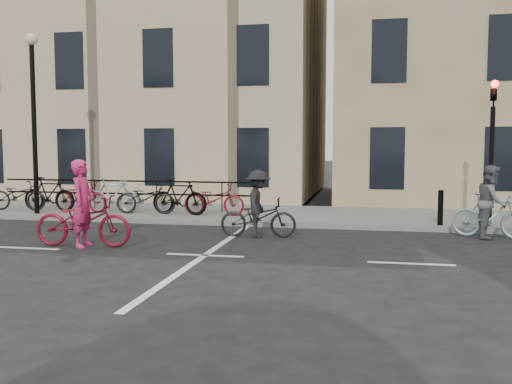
% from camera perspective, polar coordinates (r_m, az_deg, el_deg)
% --- Properties ---
extents(ground, '(120.00, 120.00, 0.00)m').
position_cam_1_polar(ground, '(11.54, -5.13, -6.35)').
color(ground, black).
rests_on(ground, ground).
extents(sidewalk, '(46.00, 4.00, 0.15)m').
position_cam_1_polar(sidewalk, '(18.46, -11.78, -1.92)').
color(sidewalk, slate).
rests_on(sidewalk, ground).
extents(building_west, '(20.00, 10.00, 10.00)m').
position_cam_1_polar(building_west, '(26.95, -15.99, 10.95)').
color(building_west, tan).
rests_on(building_west, sidewalk).
extents(traffic_light, '(0.18, 0.30, 3.90)m').
position_cam_1_polar(traffic_light, '(15.47, 22.55, 5.31)').
color(traffic_light, black).
rests_on(traffic_light, sidewalk).
extents(lamp_post, '(0.36, 0.36, 5.28)m').
position_cam_1_polar(lamp_post, '(18.12, -21.38, 8.53)').
color(lamp_post, black).
rests_on(lamp_post, sidewalk).
extents(bollard_east, '(0.14, 0.14, 0.90)m').
position_cam_1_polar(bollard_east, '(15.29, 17.97, -1.50)').
color(bollard_east, black).
rests_on(bollard_east, sidewalk).
extents(parked_bikes, '(8.30, 1.23, 1.05)m').
position_cam_1_polar(parked_bikes, '(17.67, -14.08, -0.42)').
color(parked_bikes, black).
rests_on(parked_bikes, sidewalk).
extents(cyclist_pink, '(2.19, 0.94, 1.90)m').
position_cam_1_polar(cyclist_pink, '(12.93, -16.91, -2.37)').
color(cyclist_pink, maroon).
rests_on(cyclist_pink, ground).
extents(cyclist_grey, '(1.86, 0.99, 1.73)m').
position_cam_1_polar(cyclist_grey, '(14.53, 22.48, -1.56)').
color(cyclist_grey, '#7E98A5').
rests_on(cyclist_grey, ground).
extents(cyclist_dark, '(1.86, 1.09, 1.61)m').
position_cam_1_polar(cyclist_dark, '(13.62, 0.23, -1.88)').
color(cyclist_dark, black).
rests_on(cyclist_dark, ground).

